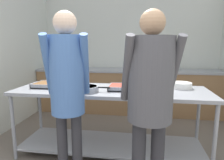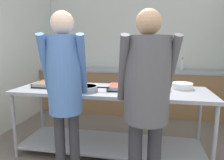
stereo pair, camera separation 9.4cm
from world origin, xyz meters
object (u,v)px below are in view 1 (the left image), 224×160
Objects in this scene: broccoli_bowl at (160,86)px; plate_stack at (181,85)px; guest_serving_right at (150,90)px; serving_tray_roast at (128,87)px; guest_serving_left at (67,82)px; water_bottle at (179,64)px; sauce_pan at (86,88)px; serving_tray_vegetables at (53,85)px.

broccoli_bowl is 0.87× the size of plate_stack.
guest_serving_right reaches higher than plate_stack.
serving_tray_roast is 0.28× the size of guest_serving_left.
water_bottle is (1.41, 2.49, -0.05)m from guest_serving_left.
guest_serving_left is at bearing 176.09° from guest_serving_right.
broccoli_bowl is 1.20m from guest_serving_left.
water_bottle is at bearing 73.65° from broccoli_bowl.
broccoli_bowl is (0.90, 0.21, 0.01)m from sauce_pan.
broccoli_bowl reaches higher than serving_tray_roast.
guest_serving_left is at bearing -125.35° from serving_tray_roast.
water_bottle is (0.22, 1.56, 0.13)m from plate_stack.
guest_serving_left is at bearing -56.57° from serving_tray_vegetables.
water_bottle reaches higher than serving_tray_roast.
broccoli_bowl is (1.40, 0.01, 0.02)m from serving_tray_vegetables.
guest_serving_left reaches higher than serving_tray_roast.
sauce_pan is 0.27× the size of guest_serving_right.
sauce_pan is (0.51, -0.20, 0.01)m from serving_tray_vegetables.
guest_serving_right is at bearing -3.91° from guest_serving_left.
plate_stack reaches higher than sauce_pan.
serving_tray_roast is at bearing 107.28° from guest_serving_right.
serving_tray_vegetables is at bearing 178.47° from serving_tray_roast.
plate_stack is 0.16× the size of guest_serving_left.
serving_tray_vegetables is 2.58m from water_bottle.
broccoli_bowl is at bearing 79.36° from guest_serving_right.
plate_stack is (0.29, 0.16, -0.01)m from broccoli_bowl.
guest_serving_left is (-1.19, -0.92, 0.17)m from plate_stack.
sauce_pan is 1.81× the size of water_bottle.
serving_tray_roast is 1.98m from water_bottle.
serving_tray_vegetables is at bearing 123.43° from guest_serving_left.
serving_tray_vegetables is 1.01m from serving_tray_roast.
serving_tray_vegetables is at bearing 147.31° from guest_serving_right.
serving_tray_roast is 0.83m from guest_serving_right.
sauce_pan is at bearing -166.81° from broccoli_bowl.
guest_serving_right is at bearing -100.64° from broccoli_bowl.
serving_tray_vegetables and serving_tray_roast have the same top height.
guest_serving_right reaches higher than serving_tray_vegetables.
guest_serving_left is (-0.91, -0.76, 0.17)m from broccoli_bowl.
serving_tray_vegetables is at bearing -137.73° from water_bottle.
broccoli_bowl is at bearing 13.19° from sauce_pan.
plate_stack is 0.16× the size of guest_serving_right.
sauce_pan is 1.24m from plate_stack.
water_bottle is (0.66, 2.54, -0.02)m from guest_serving_right.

